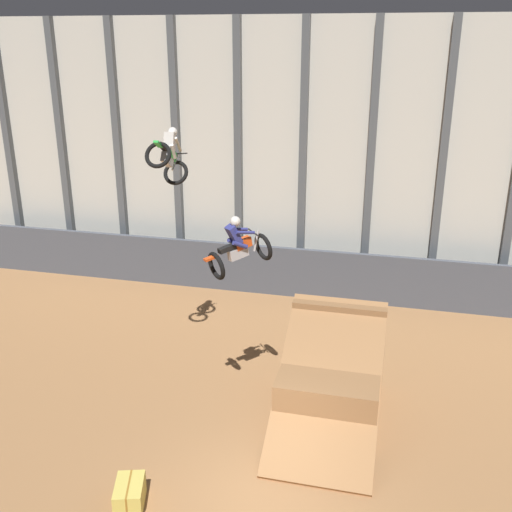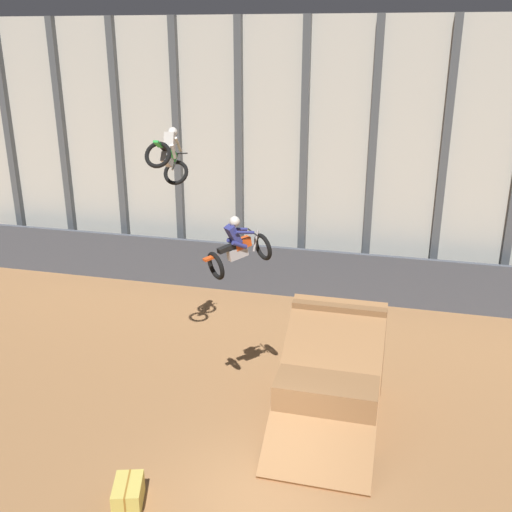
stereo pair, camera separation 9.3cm
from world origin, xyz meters
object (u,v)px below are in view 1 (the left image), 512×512
(rider_bike_left_air, at_px, (168,156))
(rider_bike_right_air, at_px, (238,248))
(dirt_ramp, at_px, (332,379))
(hay_bale_trackside, at_px, (130,495))

(rider_bike_left_air, height_order, rider_bike_right_air, rider_bike_left_air)
(dirt_ramp, distance_m, rider_bike_left_air, 7.47)
(dirt_ramp, bearing_deg, hay_bale_trackside, -129.35)
(hay_bale_trackside, bearing_deg, rider_bike_right_air, 71.60)
(rider_bike_right_air, height_order, hay_bale_trackside, rider_bike_right_air)
(dirt_ramp, bearing_deg, rider_bike_left_air, 166.97)
(dirt_ramp, distance_m, rider_bike_right_air, 4.45)
(rider_bike_right_air, bearing_deg, hay_bale_trackside, -65.06)
(rider_bike_right_air, bearing_deg, rider_bike_left_air, -170.94)
(dirt_ramp, distance_m, hay_bale_trackside, 6.01)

